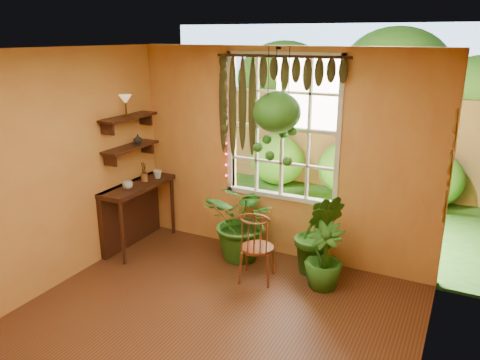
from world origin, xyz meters
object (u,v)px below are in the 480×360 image
(counter_ledge, at_px, (133,207))
(hanging_basket, at_px, (277,118))
(windsor_chair, at_px, (257,257))
(potted_plant_left, at_px, (244,221))
(potted_plant_mid, at_px, (318,234))

(counter_ledge, height_order, hanging_basket, hanging_basket)
(windsor_chair, xyz_separation_m, potted_plant_left, (-0.39, 0.44, 0.23))
(potted_plant_left, bearing_deg, counter_ledge, -170.07)
(hanging_basket, bearing_deg, windsor_chair, -90.75)
(windsor_chair, height_order, potted_plant_left, potted_plant_left)
(counter_ledge, xyz_separation_m, hanging_basket, (1.97, 0.35, 1.34))
(windsor_chair, bearing_deg, hanging_basket, 76.79)
(windsor_chair, relative_size, potted_plant_mid, 1.00)
(potted_plant_left, bearing_deg, potted_plant_mid, 3.45)
(windsor_chair, bearing_deg, potted_plant_left, 118.72)
(windsor_chair, relative_size, hanging_basket, 0.76)
(counter_ledge, distance_m, windsor_chair, 1.98)
(counter_ledge, bearing_deg, potted_plant_mid, 7.48)
(windsor_chair, height_order, hanging_basket, hanging_basket)
(potted_plant_left, xyz_separation_m, potted_plant_mid, (0.97, 0.06, -0.00))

